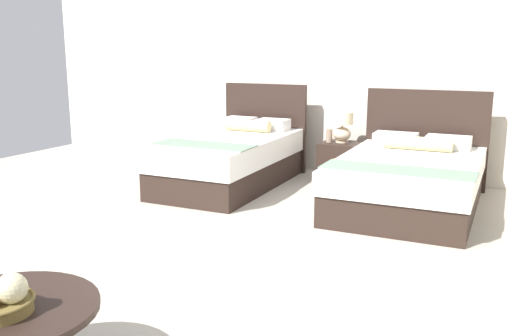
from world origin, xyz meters
TOP-DOWN VIEW (x-y plane):
  - ground_plane at (0.00, 0.00)m, footprint 9.87×10.31m
  - wall_back at (0.00, 3.36)m, footprint 9.87×0.12m
  - bed_near_window at (-1.05, 2.03)m, footprint 1.21×2.17m
  - bed_near_corner at (1.05, 2.03)m, footprint 1.45×2.13m
  - nightstand at (0.04, 2.85)m, footprint 0.48×0.48m
  - table_lamp at (0.04, 2.87)m, footprint 0.26×0.26m
  - vase at (-0.11, 2.81)m, footprint 0.08×0.08m
  - coffee_table at (0.03, -2.05)m, footprint 0.87×0.87m
  - fruit_bowl at (0.07, -2.10)m, footprint 0.33×0.33m

SIDE VIEW (x-z plane):
  - ground_plane at x=0.00m, z-range -0.02..0.00m
  - nightstand at x=0.04m, z-range 0.00..0.48m
  - bed_near_corner at x=1.05m, z-range -0.27..0.87m
  - coffee_table at x=0.03m, z-range 0.10..0.53m
  - bed_near_window at x=-1.05m, z-range -0.25..0.90m
  - fruit_bowl at x=0.07m, z-range 0.40..0.60m
  - vase at x=-0.11m, z-range 0.48..0.64m
  - table_lamp at x=0.04m, z-range 0.50..0.88m
  - wall_back at x=0.00m, z-range 0.00..2.58m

